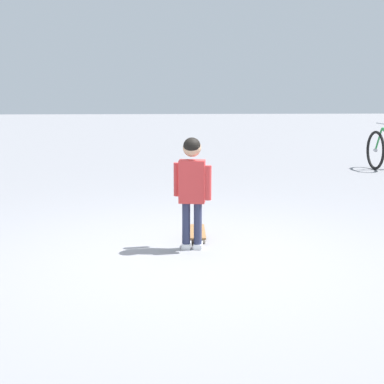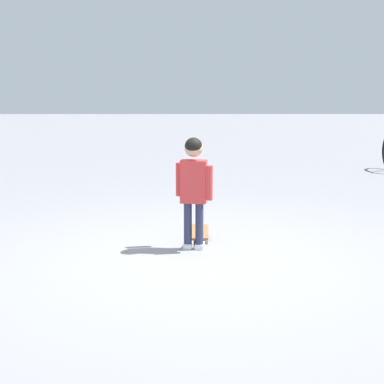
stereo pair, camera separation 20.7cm
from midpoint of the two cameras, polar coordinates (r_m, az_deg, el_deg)
ground_plane at (r=5.06m, az=1.09°, el=-6.84°), size 50.00×50.00×0.00m
child_person at (r=5.22m, az=1.14°, el=1.14°), size 0.34×0.26×1.06m
skateboard at (r=5.73m, az=1.57°, el=-4.11°), size 0.20×0.56×0.07m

